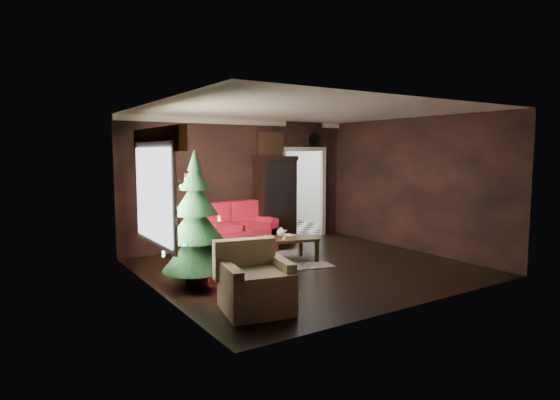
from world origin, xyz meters
TOP-DOWN VIEW (x-y plane):
  - floor at (0.00, 0.00)m, footprint 5.50×5.50m
  - ceiling at (0.00, 0.00)m, footprint 5.50×5.50m
  - wall_back at (0.00, 2.50)m, footprint 5.50×0.00m
  - wall_front at (0.00, -2.50)m, footprint 5.50×0.00m
  - wall_left at (-2.75, 0.00)m, footprint 0.00×5.50m
  - wall_right at (2.75, 0.00)m, footprint 0.00×5.50m
  - doorway at (1.70, 2.50)m, footprint 1.10×0.10m
  - left_window at (-2.71, 0.20)m, footprint 0.05×1.60m
  - valance at (-2.63, 0.20)m, footprint 0.12×2.10m
  - kitchen_floor at (1.70, 4.00)m, footprint 3.00×3.00m
  - kitchen_window at (1.70, 5.45)m, footprint 0.70×0.06m
  - rug at (-0.46, 0.77)m, footprint 2.55×2.10m
  - loveseat at (-0.40, 2.05)m, footprint 1.70×0.90m
  - curio_cabinet at (0.75, 2.27)m, footprint 0.90×0.45m
  - floor_lamp at (-1.42, 1.92)m, footprint 0.33×0.33m
  - christmas_tree at (-2.12, 0.02)m, footprint 1.29×1.29m
  - armchair at (-1.93, -1.53)m, footprint 1.05×1.05m
  - coffee_table at (-0.08, 0.50)m, footprint 1.16×0.85m
  - teapot at (-0.14, 0.64)m, footprint 0.18×0.18m
  - cup_a at (-0.49, 0.63)m, footprint 0.08×0.08m
  - cup_b at (-0.25, 0.36)m, footprint 0.09×0.09m
  - book at (-0.05, 0.64)m, footprint 0.17×0.04m
  - wall_clock at (1.95, 2.45)m, footprint 0.32×0.32m
  - painting at (0.75, 2.46)m, footprint 0.62×0.05m
  - kitchen_counter at (1.70, 5.20)m, footprint 1.80×0.60m
  - kitchen_table at (1.40, 3.70)m, footprint 0.70×0.70m

SIDE VIEW (x-z plane):
  - floor at x=0.00m, z-range 0.00..0.00m
  - kitchen_floor at x=1.70m, z-range 0.00..0.00m
  - rug at x=-0.46m, z-range 0.00..0.01m
  - coffee_table at x=-0.08m, z-range 0.01..0.48m
  - kitchen_table at x=1.40m, z-range 0.00..0.75m
  - kitchen_counter at x=1.70m, z-range 0.00..0.90m
  - armchair at x=-1.93m, z-range 0.01..0.91m
  - loveseat at x=-0.40m, z-range 0.00..1.00m
  - cup_a at x=-0.49m, z-range 0.48..0.53m
  - cup_b at x=-0.25m, z-range 0.48..0.54m
  - teapot at x=-0.14m, z-range 0.48..0.65m
  - book at x=-0.05m, z-range 0.48..0.71m
  - floor_lamp at x=-1.42m, z-range 0.00..1.66m
  - curio_cabinet at x=0.75m, z-range 0.00..1.90m
  - doorway at x=1.70m, z-range 0.00..2.10m
  - christmas_tree at x=-2.12m, z-range 0.03..2.07m
  - wall_back at x=0.00m, z-range -1.35..4.15m
  - wall_front at x=0.00m, z-range -1.35..4.15m
  - wall_left at x=-2.75m, z-range -1.35..4.15m
  - wall_right at x=2.75m, z-range -1.35..4.15m
  - left_window at x=-2.71m, z-range 0.75..2.15m
  - kitchen_window at x=1.70m, z-range 1.35..2.05m
  - painting at x=0.75m, z-range 1.99..2.51m
  - valance at x=-2.63m, z-range 2.10..2.44m
  - wall_clock at x=1.95m, z-range 2.35..2.41m
  - ceiling at x=0.00m, z-range 2.80..2.80m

